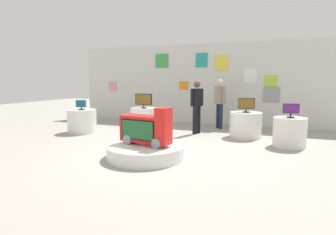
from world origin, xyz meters
TOP-DOWN VIEW (x-y plane):
  - ground_plane at (0.00, 0.00)m, footprint 30.00×30.00m
  - back_wall_display at (0.00, 4.54)m, footprint 10.11×0.13m
  - main_display_pedestal at (0.03, -0.49)m, footprint 1.63×1.63m
  - novelty_firetruck_tv at (0.05, -0.50)m, footprint 1.16×0.51m
  - display_pedestal_left_rear at (2.94, 1.66)m, footprint 0.78×0.78m
  - tv_on_left_rear at (2.94, 1.65)m, footprint 0.38×0.18m
  - display_pedestal_center_rear at (-3.07, 1.41)m, footprint 0.89×0.89m
  - tv_on_center_rear at (-3.07, 1.41)m, footprint 0.38×0.21m
  - display_pedestal_right_rear at (-1.46, 2.56)m, footprint 0.90×0.90m
  - tv_on_right_rear at (-1.46, 2.56)m, footprint 0.59×0.17m
  - display_pedestal_far_right at (1.83, 2.45)m, footprint 0.90×0.90m
  - tv_on_far_right at (1.83, 2.45)m, footprint 0.46×0.20m
  - shopper_browsing_near_truck at (0.88, 3.65)m, footprint 0.40×0.45m
  - shopper_browsing_rear at (0.38, 2.47)m, footprint 0.33×0.52m

SIDE VIEW (x-z plane):
  - ground_plane at x=0.00m, z-range 0.00..0.00m
  - main_display_pedestal at x=0.03m, z-range 0.00..0.28m
  - display_pedestal_left_rear at x=2.94m, z-range 0.00..0.73m
  - display_pedestal_center_rear at x=-3.07m, z-range 0.00..0.73m
  - display_pedestal_right_rear at x=-1.46m, z-range 0.00..0.73m
  - display_pedestal_far_right at x=1.83m, z-range 0.00..0.73m
  - novelty_firetruck_tv at x=0.05m, z-range 0.21..1.02m
  - tv_on_center_rear at x=-3.07m, z-range 0.73..1.03m
  - tv_on_left_rear at x=2.94m, z-range 0.75..1.09m
  - shopper_browsing_rear at x=0.38m, z-range 0.14..1.76m
  - tv_on_far_right at x=1.83m, z-range 0.75..1.16m
  - shopper_browsing_near_truck at x=0.88m, z-range 0.14..1.82m
  - tv_on_right_rear at x=-1.46m, z-range 0.76..1.23m
  - back_wall_display at x=0.00m, z-range 0.00..3.01m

